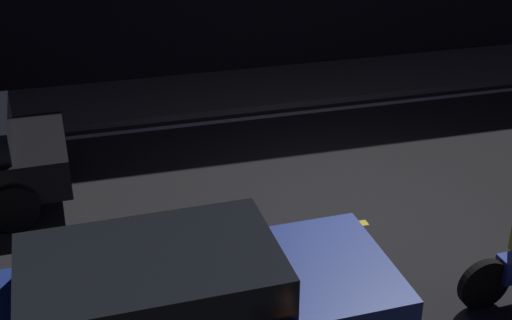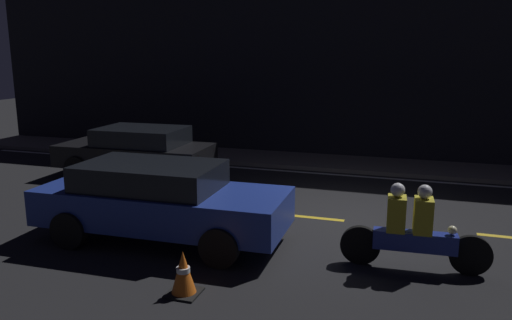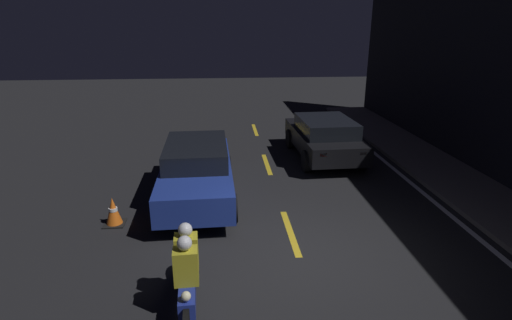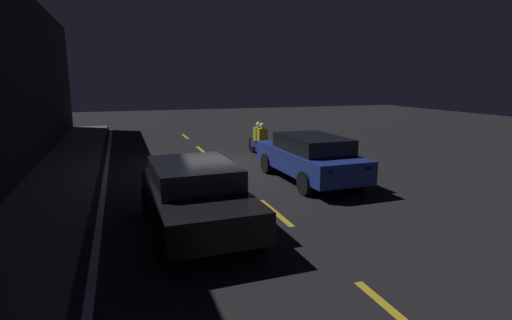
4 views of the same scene
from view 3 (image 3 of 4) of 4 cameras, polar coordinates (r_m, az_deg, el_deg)
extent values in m
plane|color=black|center=(7.96, 6.18, -13.70)|extent=(56.00, 56.00, 0.00)
cube|color=gold|center=(17.17, -0.15, 4.34)|extent=(2.00, 0.14, 0.01)
cube|color=gold|center=(12.88, 1.55, -0.58)|extent=(2.00, 0.14, 0.01)
cube|color=gold|center=(8.80, 4.93, -10.23)|extent=(2.00, 0.14, 0.01)
cube|color=silver|center=(9.47, 30.52, -10.79)|extent=(25.20, 0.14, 0.01)
cube|color=black|center=(13.52, 9.59, 2.88)|extent=(4.19, 1.92, 0.58)
cube|color=black|center=(13.19, 9.95, 4.82)|extent=(2.32, 1.69, 0.46)
cube|color=red|center=(11.44, 9.58, 0.75)|extent=(0.07, 0.20, 0.10)
cube|color=red|center=(11.82, 15.05, 0.93)|extent=(0.07, 0.20, 0.10)
cylinder|color=black|center=(14.59, 4.82, 3.05)|extent=(0.69, 0.20, 0.68)
cylinder|color=black|center=(15.03, 11.43, 3.21)|extent=(0.69, 0.20, 0.68)
cylinder|color=black|center=(12.20, 7.17, -0.17)|extent=(0.69, 0.20, 0.68)
cylinder|color=black|center=(12.72, 14.90, 0.13)|extent=(0.69, 0.20, 0.68)
cube|color=navy|center=(10.26, -8.44, -2.09)|extent=(4.55, 1.82, 0.64)
cube|color=black|center=(10.29, -8.55, 1.20)|extent=(2.52, 1.60, 0.45)
cube|color=red|center=(12.31, -5.59, 2.35)|extent=(0.06, 0.20, 0.10)
cube|color=red|center=(12.35, -10.76, 2.16)|extent=(0.06, 0.20, 0.10)
cylinder|color=black|center=(9.09, -3.29, -6.89)|extent=(0.66, 0.20, 0.66)
cylinder|color=black|center=(9.17, -13.86, -7.20)|extent=(0.66, 0.20, 0.66)
cylinder|color=black|center=(11.68, -4.07, -0.99)|extent=(0.66, 0.20, 0.66)
cylinder|color=black|center=(11.74, -12.25, -1.27)|extent=(0.66, 0.20, 0.66)
cylinder|color=black|center=(7.24, -9.53, -14.49)|extent=(0.64, 0.13, 0.64)
cube|color=navy|center=(6.47, -9.74, -17.38)|extent=(1.28, 0.31, 0.30)
sphere|color=#F2EABF|center=(5.90, -9.98, -18.63)|extent=(0.14, 0.14, 0.14)
cube|color=gold|center=(6.14, -9.98, -14.71)|extent=(0.30, 0.37, 0.55)
sphere|color=silver|center=(5.94, -10.19, -11.60)|extent=(0.22, 0.22, 0.22)
cube|color=gold|center=(6.48, -9.89, -12.78)|extent=(0.30, 0.37, 0.55)
sphere|color=silver|center=(6.29, -10.09, -9.78)|extent=(0.22, 0.22, 0.22)
cube|color=black|center=(9.64, -19.52, -8.54)|extent=(0.46, 0.46, 0.03)
cone|color=orange|center=(9.50, -19.72, -6.81)|extent=(0.35, 0.35, 0.61)
cylinder|color=white|center=(9.49, -19.74, -6.64)|extent=(0.19, 0.19, 0.07)
camera|label=1|loc=(12.12, -39.06, 19.76)|focal=50.00mm
camera|label=2|loc=(9.95, -62.37, 3.51)|focal=35.00mm
camera|label=4|loc=(21.01, 8.29, 15.27)|focal=28.00mm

